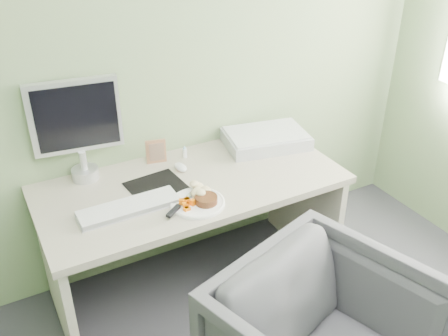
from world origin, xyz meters
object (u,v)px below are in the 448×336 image
desk (193,210)px  scanner (266,139)px  plate (198,203)px  monitor (77,125)px

desk → scanner: (0.57, 0.17, 0.22)m
desk → scanner: bearing=16.8°
plate → scanner: (0.64, 0.38, 0.03)m
desk → scanner: 0.63m
scanner → monitor: monitor is taller
scanner → desk: bearing=-152.0°
plate → scanner: bearing=30.8°
scanner → plate: bearing=-138.0°
plate → monitor: (-0.42, 0.52, 0.30)m
plate → monitor: 0.73m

